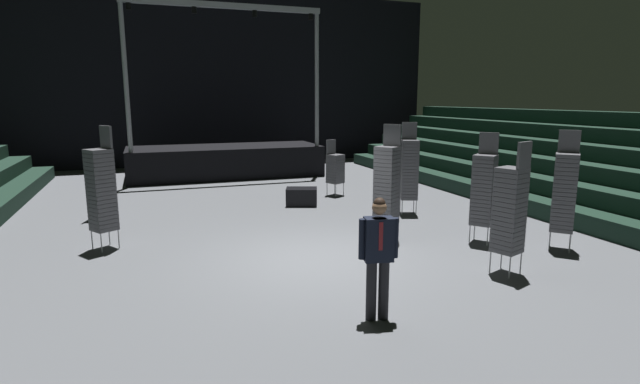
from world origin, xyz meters
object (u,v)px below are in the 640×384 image
chair_stack_front_right (408,169)px  chair_stack_aisle_left (387,184)px  chair_stack_mid_left (565,191)px  chair_stack_mid_centre (510,209)px  chair_stack_rear_left (98,185)px  chair_stack_front_left (335,168)px  chair_stack_mid_right (484,189)px  man_with_tie (378,251)px  chair_stack_rear_right (101,189)px  equipment_road_case (302,197)px  stage_riser (225,159)px  chair_stack_rear_centre (409,169)px

chair_stack_front_right → chair_stack_aisle_left: (-2.97, -4.26, 0.38)m
chair_stack_mid_left → chair_stack_aisle_left: size_ratio=0.97×
chair_stack_mid_centre → chair_stack_rear_left: size_ratio=1.33×
chair_stack_front_left → chair_stack_mid_right: chair_stack_mid_right is taller
man_with_tie → chair_stack_front_left: size_ratio=0.99×
chair_stack_rear_right → equipment_road_case: chair_stack_rear_right is taller
chair_stack_front_right → chair_stack_rear_left: (-9.08, 0.11, 0.00)m
chair_stack_mid_right → chair_stack_mid_centre: (-0.83, -1.78, 0.00)m
chair_stack_mid_right → chair_stack_mid_centre: same height
chair_stack_mid_centre → chair_stack_rear_right: bearing=129.4°
man_with_tie → chair_stack_front_right: 9.15m
stage_riser → equipment_road_case: size_ratio=8.36×
chair_stack_mid_right → equipment_road_case: (-2.56, 4.93, -0.94)m
chair_stack_rear_right → chair_stack_front_left: bearing=-92.6°
man_with_tie → chair_stack_mid_right: bearing=-133.4°
chair_stack_front_right → chair_stack_aisle_left: 5.21m
chair_stack_mid_left → chair_stack_aisle_left: 3.61m
equipment_road_case → man_with_tie: bearing=-99.5°
chair_stack_front_right → chair_stack_rear_right: (-8.77, -2.79, 0.38)m
stage_riser → man_with_tie: size_ratio=4.24×
chair_stack_rear_centre → chair_stack_aisle_left: 2.82m
stage_riser → chair_stack_front_left: 5.86m
stage_riser → chair_stack_mid_right: (3.79, -11.22, 0.49)m
chair_stack_rear_right → stage_riser: bearing=-55.8°
chair_stack_front_right → chair_stack_mid_left: 6.06m
chair_stack_front_left → man_with_tie: bearing=45.3°
chair_stack_front_left → chair_stack_aisle_left: (-0.85, -5.24, 0.38)m
chair_stack_mid_centre → man_with_tie: bearing=176.5°
stage_riser → equipment_road_case: (1.23, -6.29, -0.45)m
chair_stack_front_left → chair_stack_rear_right: bearing=2.4°
chair_stack_mid_left → chair_stack_mid_centre: (-2.04, -0.78, -0.04)m
chair_stack_rear_left → chair_stack_rear_centre: size_ratio=0.73×
man_with_tie → chair_stack_mid_left: bearing=-149.9°
chair_stack_mid_left → chair_stack_rear_left: (-9.25, 6.15, -0.34)m
chair_stack_mid_right → chair_stack_front_right: bearing=-49.7°
chair_stack_front_right → chair_stack_front_left: bearing=-159.8°
man_with_tie → chair_stack_mid_centre: bearing=-151.6°
stage_riser → chair_stack_front_left: (2.72, -5.19, 0.19)m
chair_stack_front_left → chair_stack_rear_centre: bearing=80.0°
chair_stack_rear_centre → chair_stack_aisle_left: chair_stack_aisle_left is taller
chair_stack_rear_right → chair_stack_front_right: bearing=-104.5°
chair_stack_rear_left → chair_stack_rear_centre: chair_stack_rear_centre is taller
chair_stack_front_left → chair_stack_rear_left: (-6.96, -0.87, 0.00)m
chair_stack_aisle_left → man_with_tie: bearing=115.5°
chair_stack_front_left → chair_stack_mid_left: chair_stack_mid_left is taller
chair_stack_aisle_left → equipment_road_case: bearing=-26.8°
man_with_tie → chair_stack_front_left: bearing=-96.0°
chair_stack_rear_centre → chair_stack_front_left: bearing=-52.6°
chair_stack_front_right → equipment_road_case: size_ratio=1.99×
chair_stack_front_left → equipment_road_case: bearing=9.4°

